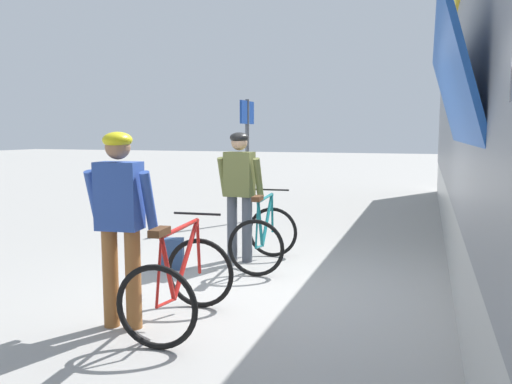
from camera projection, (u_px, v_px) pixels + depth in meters
The scene contains 7 objects.
ground_plane at pixel (283, 292), 5.53m from camera, with size 80.00×80.00×0.00m, color #A09E99.
cyclist_near_in_blue at pixel (120, 212), 4.42m from camera, with size 0.64×0.36×1.76m.
cyclist_far_in_olive at pixel (240, 185), 6.77m from camera, with size 0.62×0.32×1.76m.
bicycle_near_red at pixel (180, 283), 4.51m from camera, with size 0.81×1.13×0.99m.
bicycle_far_teal at pixel (265, 236), 6.59m from camera, with size 0.81×1.13×0.99m.
backpack_on_platform at pixel (173, 254), 6.46m from camera, with size 0.28×0.18×0.40m, color navy.
platform_sign_post at pixel (247, 140), 9.75m from camera, with size 0.08×0.70×2.40m.
Camera 1 is at (1.46, -5.17, 1.75)m, focal length 35.12 mm.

